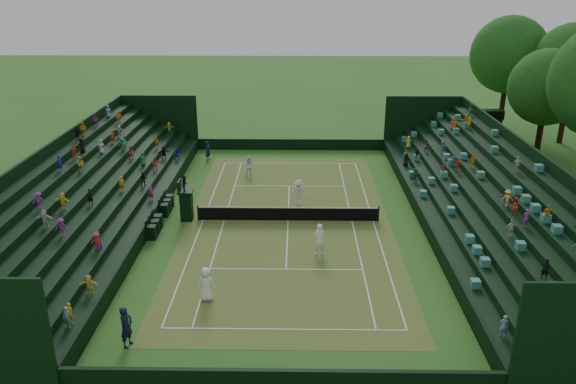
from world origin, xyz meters
name	(u,v)px	position (x,y,z in m)	size (l,w,h in m)	color
ground	(288,221)	(0.00, 0.00, 0.00)	(160.00, 160.00, 0.00)	#2B6A21
court_surface	(288,221)	(0.00, 0.00, 0.01)	(12.97, 26.77, 0.01)	#3D7226
perimeter_wall_north	(291,144)	(0.00, 15.88, 0.50)	(17.17, 0.20, 1.00)	black
perimeter_wall_south	(281,381)	(0.00, -15.88, 0.50)	(17.17, 0.20, 1.00)	black
perimeter_wall_east	(421,215)	(8.48, 0.00, 0.50)	(0.20, 31.77, 1.00)	black
perimeter_wall_west	(156,213)	(-8.48, 0.00, 0.50)	(0.20, 31.77, 1.00)	black
north_grandstand	(489,200)	(12.66, 0.00, 1.55)	(6.60, 32.00, 4.90)	black
south_grandstand	(90,198)	(-12.66, 0.00, 1.55)	(6.60, 32.00, 4.90)	black
tennis_net	(288,213)	(0.00, 0.00, 0.53)	(11.67, 0.10, 1.06)	black
scoreboard_tower	(491,116)	(17.75, 16.00, 3.14)	(2.00, 1.00, 3.70)	black
umpire_chair	(186,201)	(-6.53, 0.12, 1.28)	(0.95, 0.95, 2.99)	black
courtside_chairs	(161,215)	(-8.13, -0.25, 0.46)	(0.56, 5.53, 1.23)	black
player_near_west	(206,284)	(-3.80, -9.47, 0.86)	(0.84, 0.55, 1.73)	white
player_near_east	(319,239)	(1.82, -4.64, 0.95)	(0.70, 0.46, 1.91)	white
player_far_west	(250,166)	(-3.13, 8.65, 0.82)	(0.80, 0.62, 1.64)	white
player_far_east	(299,192)	(0.69, 2.83, 0.89)	(1.16, 0.67, 1.79)	silver
line_judge_north	(208,151)	(-7.02, 12.69, 0.82)	(0.60, 0.39, 1.65)	black
line_judge_south	(126,327)	(-6.61, -13.14, 0.93)	(0.68, 0.45, 1.87)	black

